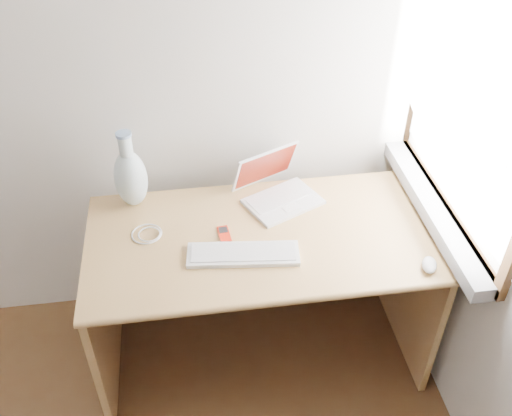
{
  "coord_description": "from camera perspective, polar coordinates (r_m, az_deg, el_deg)",
  "views": [
    {
      "loc": [
        0.74,
        -0.36,
        2.22
      ],
      "look_at": [
        0.98,
        1.35,
        0.83
      ],
      "focal_mm": 40.0,
      "sensor_mm": 36.0,
      "label": 1
    }
  ],
  "objects": [
    {
      "name": "vase",
      "position": [
        2.37,
        -12.43,
        3.1
      ],
      "size": [
        0.13,
        0.13,
        0.34
      ],
      "color": "white",
      "rests_on": "desk"
    },
    {
      "name": "remote",
      "position": [
        2.16,
        -5.76,
        -4.91
      ],
      "size": [
        0.06,
        0.09,
        0.01
      ],
      "primitive_type": "cube",
      "rotation": [
        0.0,
        0.0,
        -0.47
      ],
      "color": "white",
      "rests_on": "desk"
    },
    {
      "name": "desk",
      "position": [
        2.45,
        0.25,
        -5.08
      ],
      "size": [
        1.38,
        0.69,
        0.73
      ],
      "color": "tan",
      "rests_on": "floor"
    },
    {
      "name": "ipod",
      "position": [
        2.25,
        -3.2,
        -2.63
      ],
      "size": [
        0.05,
        0.1,
        0.01
      ],
      "rotation": [
        0.0,
        0.0,
        0.1
      ],
      "color": "red",
      "rests_on": "desk"
    },
    {
      "name": "external_keyboard",
      "position": [
        2.15,
        -1.29,
        -4.62
      ],
      "size": [
        0.43,
        0.17,
        0.02
      ],
      "rotation": [
        0.0,
        0.0,
        -0.11
      ],
      "color": "white",
      "rests_on": "desk"
    },
    {
      "name": "mouse",
      "position": [
        2.2,
        16.93,
        -5.46
      ],
      "size": [
        0.08,
        0.1,
        0.03
      ],
      "primitive_type": "ellipsoid",
      "rotation": [
        0.0,
        0.0,
        -0.39
      ],
      "color": "white",
      "rests_on": "desk"
    },
    {
      "name": "cable_coil",
      "position": [
        2.29,
        -10.87,
        -2.55
      ],
      "size": [
        0.14,
        0.14,
        0.01
      ],
      "primitive_type": "torus",
      "rotation": [
        0.0,
        0.0,
        -0.21
      ],
      "color": "white",
      "rests_on": "desk"
    },
    {
      "name": "window",
      "position": [
        2.14,
        20.32,
        10.28
      ],
      "size": [
        0.11,
        0.99,
        1.1
      ],
      "color": "silver",
      "rests_on": "right_wall"
    },
    {
      "name": "laptop",
      "position": [
        2.41,
        2.59,
        1.96
      ],
      "size": [
        0.36,
        0.36,
        0.2
      ],
      "rotation": [
        0.0,
        0.0,
        0.44
      ],
      "color": "white",
      "rests_on": "desk"
    }
  ]
}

